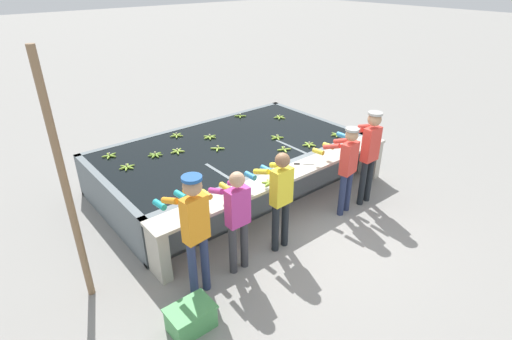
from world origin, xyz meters
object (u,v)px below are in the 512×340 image
at_px(knife_0, 301,164).
at_px(crate, 191,318).
at_px(banana_bunch_floating_6, 280,117).
at_px(support_post_left, 66,188).
at_px(banana_bunch_floating_10, 127,167).
at_px(worker_0, 194,224).
at_px(banana_bunch_floating_0, 240,116).
at_px(banana_bunch_floating_5, 110,156).
at_px(banana_bunch_floating_8, 177,135).
at_px(worker_2, 280,193).
at_px(banana_bunch_floating_1, 155,155).
at_px(banana_bunch_floating_11, 218,148).
at_px(banana_bunch_floating_4, 337,135).
at_px(worker_3, 347,163).
at_px(banana_bunch_ledge_0, 270,183).
at_px(banana_bunch_floating_2, 277,137).
at_px(banana_bunch_floating_9, 284,149).
at_px(banana_bunch_floating_7, 177,151).
at_px(banana_bunch_floating_12, 309,145).
at_px(worker_4, 369,149).
at_px(banana_bunch_floating_3, 210,137).

xyz_separation_m(knife_0, crate, (-2.96, -1.15, -0.67)).
bearing_deg(banana_bunch_floating_6, support_post_left, -160.37).
height_order(banana_bunch_floating_10, crate, banana_bunch_floating_10).
xyz_separation_m(worker_0, banana_bunch_floating_0, (3.25, 3.30, -0.23)).
distance_m(banana_bunch_floating_5, banana_bunch_floating_8, 1.41).
relative_size(worker_2, banana_bunch_floating_1, 5.67).
relative_size(banana_bunch_floating_0, banana_bunch_floating_11, 1.02).
xyz_separation_m(worker_0, banana_bunch_floating_11, (1.81, 2.13, -0.23)).
relative_size(banana_bunch_floating_4, support_post_left, 0.09).
relative_size(worker_3, banana_bunch_ledge_0, 5.58).
bearing_deg(banana_bunch_floating_6, crate, -143.88).
bearing_deg(support_post_left, banana_bunch_floating_2, 12.79).
xyz_separation_m(banana_bunch_floating_6, support_post_left, (-5.01, -1.79, 0.76)).
bearing_deg(crate, banana_bunch_floating_11, 49.49).
height_order(worker_2, banana_bunch_floating_9, worker_2).
bearing_deg(banana_bunch_ledge_0, crate, -155.19).
distance_m(banana_bunch_floating_5, banana_bunch_ledge_0, 3.03).
bearing_deg(banana_bunch_floating_4, knife_0, -162.91).
xyz_separation_m(banana_bunch_floating_7, banana_bunch_ledge_0, (0.51, -2.00, 0.00)).
distance_m(worker_2, banana_bunch_floating_0, 3.72).
relative_size(banana_bunch_floating_1, banana_bunch_floating_10, 1.00).
xyz_separation_m(worker_3, banana_bunch_floating_11, (-1.17, 2.08, -0.11)).
xyz_separation_m(banana_bunch_floating_2, support_post_left, (-4.15, -0.94, 0.76)).
xyz_separation_m(banana_bunch_floating_2, knife_0, (-0.47, -1.14, -0.01)).
height_order(banana_bunch_floating_1, banana_bunch_floating_10, same).
bearing_deg(worker_3, banana_bunch_floating_1, 130.57).
relative_size(banana_bunch_floating_12, support_post_left, 0.09).
relative_size(worker_2, banana_bunch_floating_11, 6.73).
distance_m(worker_3, worker_4, 0.57).
height_order(banana_bunch_floating_4, banana_bunch_floating_8, same).
height_order(banana_bunch_floating_4, banana_bunch_floating_11, same).
relative_size(banana_bunch_floating_2, banana_bunch_floating_9, 1.03).
distance_m(banana_bunch_ledge_0, support_post_left, 2.93).
bearing_deg(worker_2, banana_bunch_floating_6, 47.23).
height_order(worker_0, banana_bunch_floating_10, worker_0).
relative_size(banana_bunch_floating_5, banana_bunch_floating_10, 0.99).
height_order(banana_bunch_ledge_0, crate, banana_bunch_ledge_0).
relative_size(banana_bunch_floating_9, banana_bunch_floating_11, 1.13).
bearing_deg(banana_bunch_floating_7, banana_bunch_floating_2, -19.97).
bearing_deg(worker_3, banana_bunch_floating_6, 70.96).
relative_size(worker_2, banana_bunch_floating_6, 5.75).
distance_m(banana_bunch_floating_4, banana_bunch_ledge_0, 2.47).
height_order(worker_4, banana_bunch_floating_0, worker_4).
relative_size(banana_bunch_floating_5, crate, 0.50).
bearing_deg(banana_bunch_floating_5, banana_bunch_floating_6, -6.67).
bearing_deg(banana_bunch_floating_3, banana_bunch_floating_1, -176.41).
height_order(worker_2, banana_bunch_floating_5, worker_2).
xyz_separation_m(banana_bunch_floating_1, knife_0, (1.77, -1.93, -0.01)).
xyz_separation_m(worker_0, banana_bunch_floating_2, (3.03, 1.82, -0.23)).
bearing_deg(banana_bunch_floating_11, banana_bunch_floating_10, 168.30).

